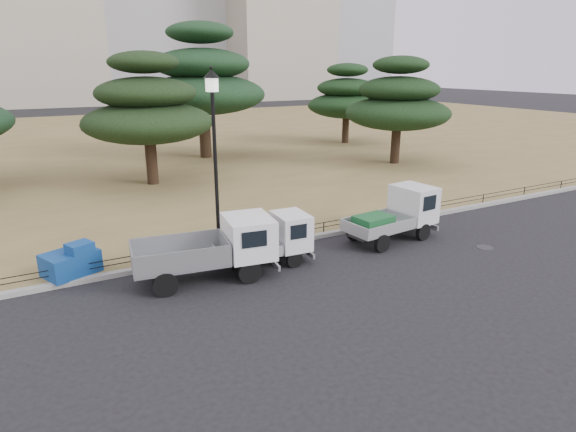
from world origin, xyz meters
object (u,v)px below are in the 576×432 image
truck_large (213,247)px  tarp_pile (72,261)px  truck_kei_front (270,241)px  street_lamp (214,132)px  truck_kei_rear (396,214)px

truck_large → tarp_pile: 4.46m
truck_large → truck_kei_front: size_ratio=1.39×
street_lamp → truck_kei_front: bearing=-55.8°
truck_large → truck_kei_rear: truck_kei_rear is taller
truck_large → street_lamp: street_lamp is taller
truck_large → tarp_pile: truck_large is taller
truck_kei_rear → street_lamp: bearing=158.6°
truck_kei_front → street_lamp: size_ratio=0.53×
truck_large → truck_kei_rear: 7.40m
truck_kei_front → street_lamp: bearing=127.7°
truck_kei_front → tarp_pile: bearing=165.4°
truck_kei_rear → tarp_pile: size_ratio=2.10×
street_lamp → tarp_pile: size_ratio=3.32×
truck_kei_front → truck_kei_rear: bearing=3.1°
truck_kei_front → truck_large: bearing=-172.0°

